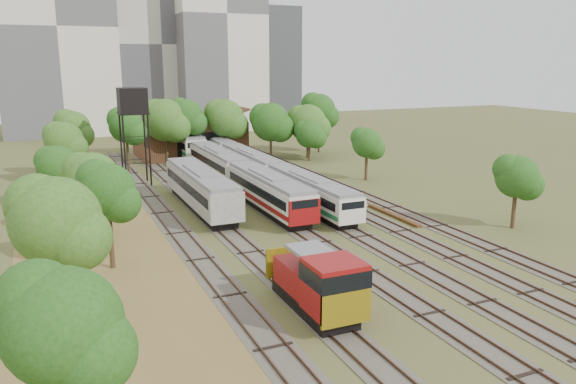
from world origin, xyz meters
name	(u,v)px	position (x,y,z in m)	size (l,w,h in m)	color
ground	(416,285)	(0.00, 0.00, 0.00)	(240.00, 240.00, 0.00)	#475123
dry_grass_patch	(123,284)	(-18.00, 8.00, 0.02)	(14.00, 60.00, 0.04)	brown
tracks	(269,202)	(-0.67, 25.00, 0.04)	(24.60, 80.00, 0.19)	#4C473D
railcar_red_set	(240,176)	(-2.00, 30.44, 1.94)	(2.96, 34.58, 3.67)	black
railcar_green_set	(251,164)	(2.00, 37.94, 1.77)	(2.71, 52.08, 3.34)	black
railcar_rear	(184,143)	(-2.00, 57.69, 2.06)	(3.15, 16.08, 3.90)	black
shunter_locomotive	(321,285)	(-8.00, -1.65, 1.94)	(3.03, 8.11, 3.96)	black
old_grey_coach	(201,188)	(-8.00, 25.03, 2.15)	(3.18, 18.00, 3.94)	black
water_tower	(132,103)	(-12.07, 39.68, 9.76)	(3.35, 3.35, 11.58)	black
rail_pile_far	(393,215)	(8.20, 14.86, 0.13)	(0.52, 8.27, 0.27)	#543318
maintenance_shed	(189,137)	(-1.00, 57.98, 2.91)	(16.45, 11.55, 7.58)	#3B2615
tree_band_left	(72,182)	(-20.32, 17.41, 5.35)	(7.99, 57.61, 8.57)	#382616
tree_band_far	(228,120)	(3.15, 50.95, 6.13)	(42.59, 10.55, 9.53)	#382616
tree_band_right	(371,146)	(14.89, 29.96, 4.40)	(5.53, 42.79, 6.58)	#382616
tower_left	(55,28)	(-18.00, 95.00, 21.00)	(22.00, 16.00, 42.00)	beige
tower_centre	(154,45)	(2.00, 100.00, 18.00)	(20.00, 18.00, 36.00)	#BAB8A9
tower_right	(216,16)	(14.00, 92.00, 24.00)	(18.00, 16.00, 48.00)	beige
tower_far_right	(271,63)	(34.00, 110.00, 14.00)	(12.00, 12.00, 28.00)	#3D3F44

